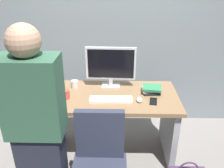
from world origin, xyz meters
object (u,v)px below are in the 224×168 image
object	(u,v)px
keyboard	(111,99)
cell_phone	(153,101)
desk	(112,114)
mouse	(139,100)
person_at_desk	(38,133)
cup_near_keyboard	(66,95)
book_stack	(151,90)
cup_by_monitor	(75,84)
monitor	(111,65)

from	to	relation	value
keyboard	cell_phone	xyz separation A→B (m)	(0.42, -0.02, -0.01)
desk	cell_phone	distance (m)	0.50
desk	mouse	distance (m)	0.39
person_at_desk	mouse	size ratio (longest dim) A/B	16.39
keyboard	mouse	size ratio (longest dim) A/B	4.30
desk	cup_near_keyboard	world-z (taller)	cup_near_keyboard
book_stack	mouse	bearing A→B (deg)	-127.18
mouse	cup_by_monitor	distance (m)	0.76
cup_by_monitor	book_stack	world-z (taller)	cup_by_monitor
monitor	cell_phone	distance (m)	0.60
cup_by_monitor	keyboard	bearing A→B (deg)	-35.02
cup_by_monitor	cell_phone	bearing A→B (deg)	-20.15
monitor	cell_phone	xyz separation A→B (m)	(0.43, -0.34, -0.25)
keyboard	mouse	xyz separation A→B (m)	(0.28, -0.01, 0.01)
monitor	cup_near_keyboard	size ratio (longest dim) A/B	5.78
mouse	cup_near_keyboard	bearing A→B (deg)	177.32
monitor	desk	bearing A→B (deg)	-84.60
cup_by_monitor	mouse	bearing A→B (deg)	-23.21
desk	book_stack	xyz separation A→B (m)	(0.42, 0.06, 0.27)
cup_by_monitor	book_stack	distance (m)	0.84
keyboard	desk	bearing A→B (deg)	84.90
monitor	person_at_desk	bearing A→B (deg)	-116.94
desk	person_at_desk	xyz separation A→B (m)	(-0.52, -0.79, 0.33)
monitor	mouse	distance (m)	0.50
keyboard	cup_near_keyboard	size ratio (longest dim) A/B	4.60
person_at_desk	mouse	distance (m)	1.04
cup_near_keyboard	keyboard	bearing A→B (deg)	-3.18
keyboard	book_stack	xyz separation A→B (m)	(0.42, 0.18, 0.03)
mouse	cell_phone	world-z (taller)	mouse
mouse	book_stack	distance (m)	0.23
mouse	book_stack	bearing A→B (deg)	52.82
monitor	cup_near_keyboard	bearing A→B (deg)	-146.43
person_at_desk	cup_near_keyboard	distance (m)	0.70
desk	cup_by_monitor	world-z (taller)	cup_by_monitor
monitor	cup_by_monitor	size ratio (longest dim) A/B	6.58
desk	cell_phone	world-z (taller)	cell_phone
monitor	cup_by_monitor	world-z (taller)	monitor
desk	keyboard	size ratio (longest dim) A/B	3.20
keyboard	cell_phone	size ratio (longest dim) A/B	2.99
desk	cell_phone	bearing A→B (deg)	-17.95
person_at_desk	mouse	xyz separation A→B (m)	(0.80, 0.66, -0.08)
mouse	monitor	bearing A→B (deg)	131.74
person_at_desk	book_stack	xyz separation A→B (m)	(0.94, 0.85, -0.06)
cup_near_keyboard	mouse	bearing A→B (deg)	-2.68
monitor	cell_phone	size ratio (longest dim) A/B	3.75
monitor	keyboard	size ratio (longest dim) A/B	1.26
cell_phone	book_stack	bearing A→B (deg)	98.62
book_stack	keyboard	bearing A→B (deg)	-157.32
cup_by_monitor	book_stack	bearing A→B (deg)	-7.59
mouse	cell_phone	xyz separation A→B (m)	(0.14, -0.01, -0.01)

